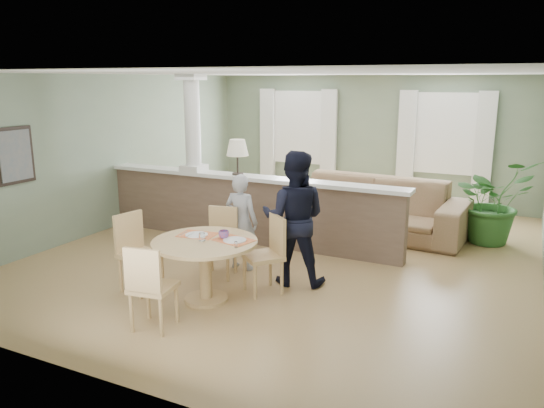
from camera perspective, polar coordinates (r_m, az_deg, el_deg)
The scene contains 12 objects.
ground at distance 8.24m, azimuth 2.09°, elevation -5.23°, with size 8.00×8.00×0.00m, color tan.
room_shell at distance 8.44m, azimuth 3.77°, elevation 7.79°, with size 7.02×8.02×2.71m.
pony_wall at distance 8.65m, azimuth -3.30°, elevation 0.51°, with size 5.32×0.38×2.70m.
sofa at distance 9.33m, azimuth 10.35°, elevation -0.21°, with size 3.26×1.27×0.95m, color #8B644B.
houseplant at distance 9.28m, azimuth 22.63°, elevation 0.29°, with size 1.25×1.08×1.39m, color #2D6026.
dining_table at distance 6.38m, azimuth -7.15°, elevation -5.24°, with size 1.25×1.25×0.86m.
chair_far_boy at distance 7.24m, azimuth -5.53°, elevation -3.68°, with size 0.50×0.50×0.93m.
chair_far_man at distance 6.61m, azimuth -0.37°, elevation -5.04°, with size 0.62×0.62×0.98m.
chair_near at distance 5.75m, azimuth -13.06°, elevation -8.41°, with size 0.49×0.49×0.95m.
chair_side at distance 6.88m, azimuth -14.42°, elevation -4.67°, with size 0.52×0.52×0.99m.
child_person at distance 7.39m, azimuth -3.32°, elevation -1.94°, with size 0.50×0.33×1.36m, color #97979C.
man_person at distance 6.81m, azimuth 2.39°, elevation -1.55°, with size 0.85×0.66×1.75m, color black.
Camera 1 is at (3.17, -7.14, 2.62)m, focal length 35.00 mm.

